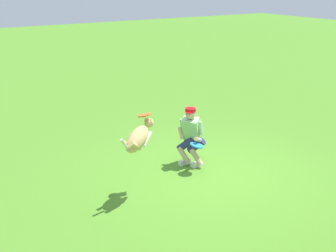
# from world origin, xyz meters

# --- Properties ---
(ground_plane) EXTENTS (60.00, 60.00, 0.00)m
(ground_plane) POSITION_xyz_m (0.00, 0.00, 0.00)
(ground_plane) COLOR #4F8A27
(person) EXTENTS (0.55, 0.71, 1.29)m
(person) POSITION_xyz_m (0.18, -0.64, 0.70)
(person) COLOR silver
(person) RESTS_ON ground_plane
(dog) EXTENTS (0.93, 0.60, 0.55)m
(dog) POSITION_xyz_m (1.82, 0.11, 1.20)
(dog) COLOR tan
(frisbee_flying) EXTENTS (0.28, 0.28, 0.09)m
(frisbee_flying) POSITION_xyz_m (1.60, -0.07, 1.52)
(frisbee_flying) COLOR #DE5C20
(frisbee_held) EXTENTS (0.34, 0.34, 0.09)m
(frisbee_held) POSITION_xyz_m (0.30, -0.27, 0.61)
(frisbee_held) COLOR #2987E1
(frisbee_held) RESTS_ON person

